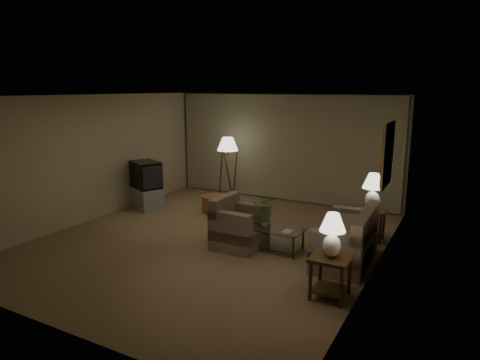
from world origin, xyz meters
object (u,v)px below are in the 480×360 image
at_px(ottoman, 214,204).
at_px(vase, 265,222).
at_px(side_table_near, 331,270).
at_px(coffee_table, 272,235).
at_px(armchair, 240,228).
at_px(sofa, 345,241).
at_px(table_lamp_near, 332,231).
at_px(side_table_far, 371,219).
at_px(crt_tv, 146,175).
at_px(tv_cabinet, 147,198).
at_px(table_lamp_far, 373,188).
at_px(floor_lamp, 228,168).

relative_size(ottoman, vase, 3.53).
bearing_deg(ottoman, side_table_near, -37.72).
bearing_deg(coffee_table, armchair, -165.10).
bearing_deg(sofa, table_lamp_near, 4.36).
relative_size(side_table_near, side_table_far, 1.00).
bearing_deg(coffee_table, ottoman, 144.77).
bearing_deg(crt_tv, ottoman, 41.74).
relative_size(table_lamp_near, tv_cabinet, 0.62).
relative_size(coffee_table, crt_tv, 1.26).
bearing_deg(armchair, tv_cabinet, 70.29).
xyz_separation_m(table_lamp_near, ottoman, (-3.59, 2.77, -0.77)).
xyz_separation_m(tv_cabinet, ottoman, (1.61, 0.47, -0.05)).
xyz_separation_m(table_lamp_far, ottoman, (-3.59, 0.17, -0.81)).
xyz_separation_m(table_lamp_near, vase, (-1.58, 1.25, -0.46)).
relative_size(sofa, vase, 10.05).
bearing_deg(coffee_table, table_lamp_near, -41.17).
bearing_deg(sofa, vase, -87.98).
xyz_separation_m(armchair, table_lamp_near, (2.01, -1.10, 0.60)).
relative_size(crt_tv, floor_lamp, 0.55).
height_order(table_lamp_far, ottoman, table_lamp_far).
height_order(table_lamp_near, coffee_table, table_lamp_near).
bearing_deg(side_table_far, table_lamp_far, -135.00).
bearing_deg(table_lamp_near, side_table_near, -26.57).
height_order(table_lamp_far, crt_tv, table_lamp_far).
distance_m(table_lamp_far, coffee_table, 2.10).
distance_m(side_table_far, tv_cabinet, 5.21).
xyz_separation_m(sofa, side_table_near, (0.15, -1.35, 0.05)).
relative_size(table_lamp_near, coffee_table, 0.55).
xyz_separation_m(sofa, armchair, (-1.86, -0.25, 0.00)).
bearing_deg(crt_tv, tv_cabinet, 0.00).
distance_m(sofa, table_lamp_near, 1.49).
bearing_deg(tv_cabinet, floor_lamp, 73.40).
relative_size(table_lamp_near, vase, 3.68).
distance_m(side_table_far, vase, 2.08).
bearing_deg(ottoman, crt_tv, -163.80).
relative_size(side_table_near, floor_lamp, 0.37).
bearing_deg(table_lamp_far, tv_cabinet, -176.74).
distance_m(table_lamp_near, crt_tv, 5.69).
bearing_deg(sofa, coffee_table, -87.51).
bearing_deg(side_table_near, vase, 141.64).
bearing_deg(tv_cabinet, sofa, 14.84).
xyz_separation_m(crt_tv, floor_lamp, (1.37, 1.52, 0.04)).
bearing_deg(crt_tv, table_lamp_far, 28.80).
bearing_deg(floor_lamp, table_lamp_far, -17.69).
distance_m(tv_cabinet, floor_lamp, 2.13).
relative_size(tv_cabinet, ottoman, 1.69).
xyz_separation_m(coffee_table, crt_tv, (-3.77, 1.05, 0.54)).
relative_size(coffee_table, ottoman, 1.91).
xyz_separation_m(sofa, vase, (-1.43, -0.10, 0.14)).
relative_size(side_table_near, table_lamp_far, 0.87).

